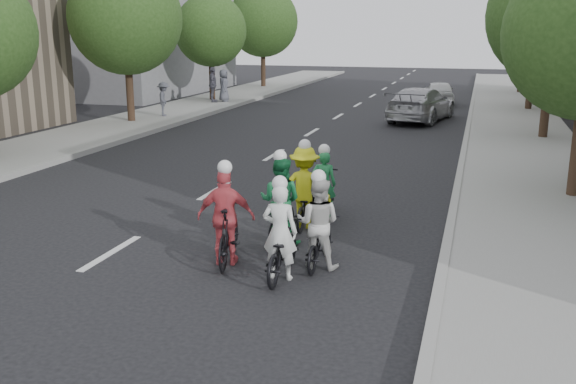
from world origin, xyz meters
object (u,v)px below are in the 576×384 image
at_px(cyclist_3, 281,208).
at_px(follow_car_lead, 421,104).
at_px(cyclist_4, 227,226).
at_px(cyclist_5, 281,245).
at_px(cyclist_2, 319,232).
at_px(follow_car_trail, 439,93).
at_px(spectator_0, 164,99).
at_px(spectator_2, 224,85).
at_px(spectator_1, 213,84).
at_px(cyclist_0, 305,194).
at_px(cyclist_1, 324,190).

xyz_separation_m(cyclist_3, follow_car_lead, (1.01, 18.10, 0.04)).
distance_m(cyclist_4, cyclist_5, 1.18).
bearing_deg(follow_car_lead, cyclist_2, 100.97).
distance_m(cyclist_3, follow_car_trail, 24.95).
height_order(spectator_0, spectator_2, spectator_2).
xyz_separation_m(cyclist_2, follow_car_lead, (-0.01, 19.14, 0.12)).
distance_m(cyclist_3, follow_car_lead, 18.13).
height_order(cyclist_4, spectator_1, spectator_1).
height_order(cyclist_0, follow_car_lead, cyclist_0).
distance_m(cyclist_5, follow_car_trail, 26.65).
bearing_deg(cyclist_5, cyclist_0, -84.73).
xyz_separation_m(spectator_0, spectator_2, (0.38, 6.37, 0.10)).
bearing_deg(spectator_0, cyclist_2, -168.43).
relative_size(cyclist_2, cyclist_4, 0.93).
relative_size(cyclist_0, cyclist_5, 1.06).
xyz_separation_m(cyclist_1, follow_car_trail, (0.99, 22.88, 0.05)).
relative_size(follow_car_lead, spectator_0, 3.35).
relative_size(cyclist_3, spectator_1, 0.97).
height_order(cyclist_4, cyclist_5, cyclist_4).
height_order(cyclist_3, spectator_2, spectator_2).
relative_size(cyclist_2, spectator_2, 1.01).
distance_m(follow_car_lead, follow_car_trail, 6.83).
bearing_deg(follow_car_trail, cyclist_4, 79.31).
bearing_deg(cyclist_2, follow_car_trail, -90.61).
height_order(cyclist_5, spectator_2, spectator_2).
bearing_deg(cyclist_1, follow_car_trail, -99.95).
relative_size(cyclist_2, cyclist_5, 0.99).
relative_size(cyclist_0, cyclist_2, 1.07).
distance_m(follow_car_trail, spectator_0, 15.22).
distance_m(cyclist_4, spectator_2, 24.90).
bearing_deg(cyclist_3, follow_car_trail, -91.27).
relative_size(follow_car_lead, spectator_2, 2.97).
distance_m(follow_car_trail, spectator_2, 11.87).
bearing_deg(cyclist_0, spectator_2, -66.67).
height_order(cyclist_1, follow_car_trail, cyclist_1).
relative_size(cyclist_0, follow_car_trail, 0.49).
bearing_deg(cyclist_2, spectator_1, -62.46).
distance_m(cyclist_0, follow_car_trail, 23.80).
distance_m(cyclist_1, cyclist_2, 3.15).
bearing_deg(cyclist_0, cyclist_1, -106.32).
distance_m(cyclist_0, follow_car_lead, 16.98).
distance_m(follow_car_lead, spectator_2, 11.61).
distance_m(cyclist_0, spectator_1, 22.71).
relative_size(cyclist_2, spectator_1, 0.92).
bearing_deg(cyclist_1, cyclist_4, 66.73).
xyz_separation_m(cyclist_0, cyclist_3, (-0.18, -1.14, 0.01)).
relative_size(follow_car_lead, follow_car_trail, 1.36).
bearing_deg(follow_car_lead, spectator_0, 24.69).
relative_size(cyclist_5, spectator_2, 1.02).
distance_m(cyclist_2, spectator_1, 25.04).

